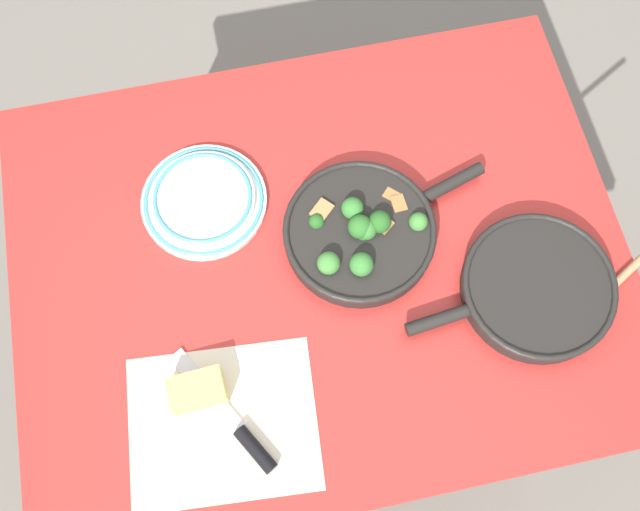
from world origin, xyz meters
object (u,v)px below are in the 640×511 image
(skillet_broccoli, at_px, (361,231))
(grater_knife, at_px, (237,427))
(skillet_eggs, at_px, (536,288))
(wooden_spoon, at_px, (621,278))
(dinner_plate_stack, at_px, (204,200))
(cheese_block, at_px, (197,390))

(skillet_broccoli, relative_size, grater_knife, 1.66)
(skillet_eggs, xyz_separation_m, wooden_spoon, (-0.16, 0.01, -0.01))
(grater_knife, bearing_deg, wooden_spoon, -110.80)
(dinner_plate_stack, bearing_deg, skillet_eggs, 151.61)
(skillet_broccoli, bearing_deg, dinner_plate_stack, 137.08)
(skillet_eggs, distance_m, dinner_plate_stack, 0.62)
(dinner_plate_stack, bearing_deg, skillet_broccoli, 154.65)
(cheese_block, bearing_deg, skillet_eggs, -174.91)
(skillet_broccoli, relative_size, skillet_eggs, 1.03)
(skillet_broccoli, height_order, wooden_spoon, skillet_broccoli)
(cheese_block, bearing_deg, dinner_plate_stack, -100.18)
(grater_knife, relative_size, dinner_plate_stack, 1.02)
(wooden_spoon, height_order, dinner_plate_stack, dinner_plate_stack)
(cheese_block, relative_size, dinner_plate_stack, 0.40)
(wooden_spoon, distance_m, grater_knife, 0.72)
(wooden_spoon, distance_m, cheese_block, 0.77)
(grater_knife, height_order, cheese_block, cheese_block)
(grater_knife, bearing_deg, dinner_plate_stack, -31.22)
(skillet_eggs, xyz_separation_m, grater_knife, (0.55, 0.12, -0.01))
(skillet_broccoli, distance_m, wooden_spoon, 0.47)
(skillet_eggs, bearing_deg, dinner_plate_stack, -34.82)
(grater_knife, bearing_deg, skillet_eggs, -107.23)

